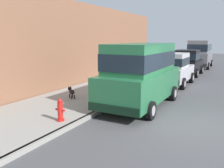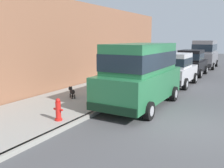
% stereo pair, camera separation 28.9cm
% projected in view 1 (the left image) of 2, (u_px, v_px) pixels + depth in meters
% --- Properties ---
extents(ground_plane, '(80.00, 80.00, 0.00)m').
position_uv_depth(ground_plane, '(189.00, 125.00, 7.84)').
color(ground_plane, '#4C4C4F').
extents(curb, '(0.16, 64.00, 0.14)m').
position_uv_depth(curb, '(102.00, 110.00, 9.28)').
color(curb, gray).
rests_on(curb, ground).
extents(sidewalk, '(3.60, 64.00, 0.14)m').
position_uv_depth(sidewalk, '(64.00, 104.00, 10.10)').
color(sidewalk, '#99968E').
rests_on(sidewalk, ground).
extents(car_green_van, '(2.18, 4.92, 2.52)m').
position_uv_depth(car_green_van, '(141.00, 72.00, 9.86)').
color(car_green_van, '#23663D').
rests_on(car_green_van, ground).
extents(car_silver_hatchback, '(2.02, 3.84, 1.88)m').
position_uv_depth(car_silver_hatchback, '(173.00, 68.00, 14.42)').
color(car_silver_hatchback, '#BCBCC1').
rests_on(car_silver_hatchback, ground).
extents(car_black_hatchback, '(1.99, 3.82, 1.88)m').
position_uv_depth(car_black_hatchback, '(187.00, 62.00, 18.32)').
color(car_black_hatchback, black).
rests_on(car_black_hatchback, ground).
extents(car_grey_van, '(2.19, 4.93, 2.52)m').
position_uv_depth(car_grey_van, '(200.00, 53.00, 23.04)').
color(car_grey_van, slate).
rests_on(car_grey_van, ground).
extents(dog_black, '(0.65, 0.49, 0.49)m').
position_uv_depth(dog_black, '(71.00, 91.00, 10.77)').
color(dog_black, black).
rests_on(dog_black, sidewalk).
extents(fire_hydrant, '(0.34, 0.24, 0.72)m').
position_uv_depth(fire_hydrant, '(60.00, 111.00, 7.77)').
color(fire_hydrant, red).
rests_on(fire_hydrant, sidewalk).
extents(building_facade, '(0.50, 20.00, 4.70)m').
position_uv_depth(building_facade, '(88.00, 44.00, 15.04)').
color(building_facade, '#8C5B42').
rests_on(building_facade, ground).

